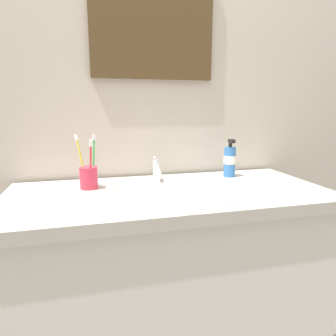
% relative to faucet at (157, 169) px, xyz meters
% --- Properties ---
extents(tiled_wall_back, '(2.43, 0.04, 2.40)m').
position_rel_faucet_xyz_m(tiled_wall_back, '(0.01, 0.12, 0.24)').
color(tiled_wall_back, beige).
rests_on(tiled_wall_back, ground).
extents(vanity_counter, '(1.23, 0.56, 0.91)m').
position_rel_faucet_xyz_m(vanity_counter, '(0.01, -0.20, -0.50)').
color(vanity_counter, silver).
rests_on(vanity_counter, ground).
extents(sink_basin, '(0.49, 0.49, 0.10)m').
position_rel_faucet_xyz_m(sink_basin, '(0.00, -0.23, -0.08)').
color(sink_basin, white).
rests_on(sink_basin, vanity_counter).
extents(faucet, '(0.02, 0.14, 0.10)m').
position_rel_faucet_xyz_m(faucet, '(0.00, 0.00, 0.00)').
color(faucet, silver).
rests_on(faucet, sink_basin).
extents(toothbrush_cup, '(0.07, 0.07, 0.09)m').
position_rel_faucet_xyz_m(toothbrush_cup, '(-0.29, -0.09, -0.00)').
color(toothbrush_cup, '#D8334C').
rests_on(toothbrush_cup, vanity_counter).
extents(toothbrush_green, '(0.03, 0.02, 0.21)m').
position_rel_faucet_xyz_m(toothbrush_green, '(-0.27, -0.08, 0.08)').
color(toothbrush_green, green).
rests_on(toothbrush_green, toothbrush_cup).
extents(toothbrush_red, '(0.02, 0.05, 0.19)m').
position_rel_faucet_xyz_m(toothbrush_red, '(-0.28, -0.12, 0.07)').
color(toothbrush_red, red).
rests_on(toothbrush_red, toothbrush_cup).
extents(toothbrush_yellow, '(0.04, 0.04, 0.21)m').
position_rel_faucet_xyz_m(toothbrush_yellow, '(-0.32, -0.07, 0.08)').
color(toothbrush_yellow, yellow).
rests_on(toothbrush_yellow, toothbrush_cup).
extents(soap_dispenser, '(0.06, 0.06, 0.17)m').
position_rel_faucet_xyz_m(soap_dispenser, '(0.34, -0.03, 0.03)').
color(soap_dispenser, '#3372BF').
rests_on(soap_dispenser, vanity_counter).
extents(wall_mirror, '(0.54, 0.02, 0.47)m').
position_rel_faucet_xyz_m(wall_mirror, '(0.01, 0.09, 0.63)').
color(wall_mirror, '#4C381E').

